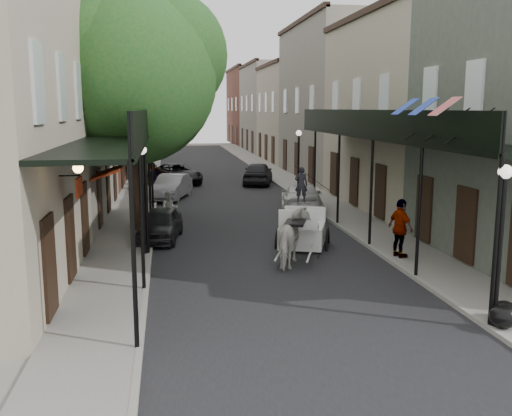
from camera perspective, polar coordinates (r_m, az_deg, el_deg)
name	(u,v)px	position (r m, az deg, el deg)	size (l,w,h in m)	color
ground	(301,309)	(14.79, 4.52, -10.06)	(140.00, 140.00, 0.00)	gray
road	(223,194)	(34.04, -3.28, 1.41)	(8.00, 90.00, 0.01)	black
sidewalk_left	(138,195)	(33.92, -11.72, 1.28)	(2.20, 90.00, 0.12)	gray
sidewalk_right	(305,191)	(34.87, 4.93, 1.69)	(2.20, 90.00, 0.12)	gray
building_row_left	(92,105)	(43.83, -16.12, 9.83)	(5.00, 80.00, 10.50)	#AA9D88
building_row_right	(321,106)	(45.10, 6.47, 10.14)	(5.00, 80.00, 10.50)	gray
gallery_left	(123,137)	(20.57, -13.20, 6.91)	(2.20, 18.05, 4.88)	black
gallery_right	(384,135)	(22.04, 12.67, 7.11)	(2.20, 18.05, 4.88)	black
tree_near	(141,72)	(23.75, -11.41, 13.23)	(7.31, 6.80, 9.63)	#382619
tree_far	(150,96)	(37.71, -10.57, 10.98)	(6.45, 6.00, 8.61)	#382619
lamppost_right_near	(500,243)	(14.00, 23.21, -3.26)	(0.32, 0.32, 3.71)	black
lamppost_left	(144,198)	(19.76, -11.19, 1.02)	(0.32, 0.32, 3.71)	black
lamppost_right_far	(298,162)	(32.50, 4.27, 4.63)	(0.32, 0.32, 3.71)	black
horse	(295,238)	(18.52, 3.88, -2.98)	(0.99, 2.17, 1.83)	silver
carriage	(304,214)	(21.25, 4.79, -0.55)	(2.47, 3.06, 3.07)	black
pedestrian_walking	(169,209)	(24.90, -8.65, -0.06)	(0.75, 0.59, 1.55)	beige
pedestrian_sidewalk_left	(152,176)	(35.42, -10.35, 3.16)	(1.09, 0.62, 1.68)	gray
pedestrian_sidewalk_right	(400,228)	(19.59, 14.25, -1.98)	(1.16, 0.48, 1.98)	gray
car_left_near	(160,224)	(22.36, -9.55, -1.61)	(1.47, 3.65, 1.24)	black
car_left_mid	(171,187)	(32.38, -8.45, 2.09)	(1.45, 4.15, 1.37)	gray
car_left_far	(177,174)	(38.98, -7.86, 3.42)	(2.25, 4.87, 1.35)	black
car_right_near	(301,198)	(27.98, 4.57, 0.96)	(1.95, 4.79, 1.39)	silver
car_right_far	(258,173)	(38.25, 0.19, 3.51)	(1.79, 4.44, 1.51)	black
trash_bags	(504,314)	(14.54, 23.54, -9.68)	(0.90, 1.05, 0.55)	black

